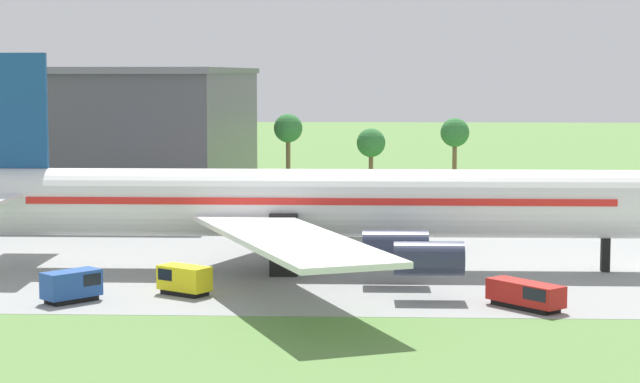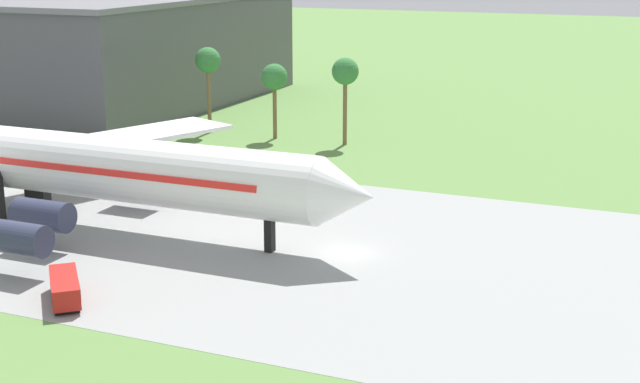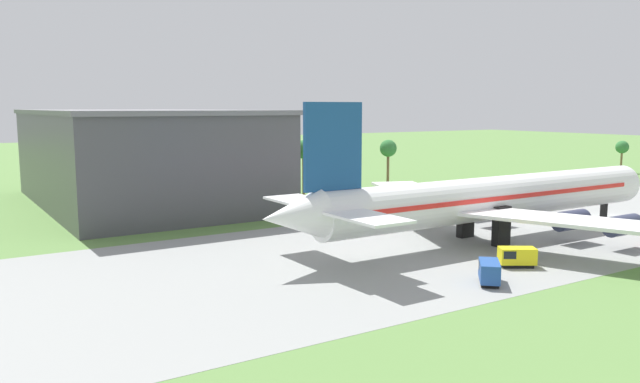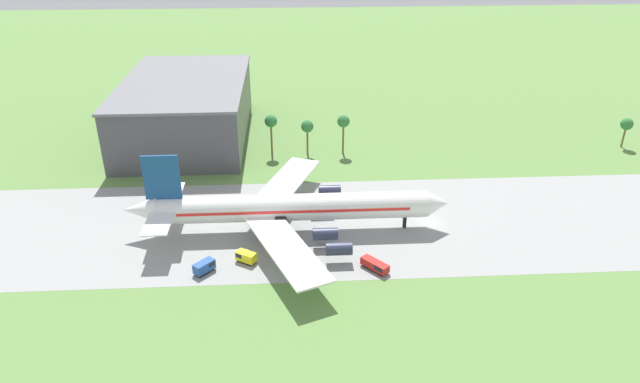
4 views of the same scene
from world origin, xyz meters
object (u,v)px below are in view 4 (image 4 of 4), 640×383
at_px(baggage_tug, 376,266).
at_px(catering_van, 205,266).
at_px(terminal_building, 187,108).
at_px(jet_airliner, 288,208).
at_px(fuel_truck, 246,257).

distance_m(baggage_tug, catering_van, 34.19).
height_order(catering_van, terminal_building, terminal_building).
bearing_deg(jet_airliner, baggage_tug, -43.54).
bearing_deg(fuel_truck, catering_van, -158.22).
bearing_deg(baggage_tug, fuel_truck, 170.25).
bearing_deg(fuel_truck, terminal_building, 106.82).
height_order(jet_airliner, fuel_truck, jet_airliner).
bearing_deg(baggage_tug, catering_van, 177.73).
distance_m(catering_van, terminal_building, 77.30).
relative_size(baggage_tug, catering_van, 1.31).
xyz_separation_m(jet_airliner, terminal_building, (-30.86, 60.52, 3.12)).
bearing_deg(baggage_tug, terminal_building, 122.04).
xyz_separation_m(catering_van, terminal_building, (-14.01, 75.63, 7.71)).
xyz_separation_m(baggage_tug, fuel_truck, (-26.26, 4.51, 0.15)).
bearing_deg(baggage_tug, jet_airliner, 136.46).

